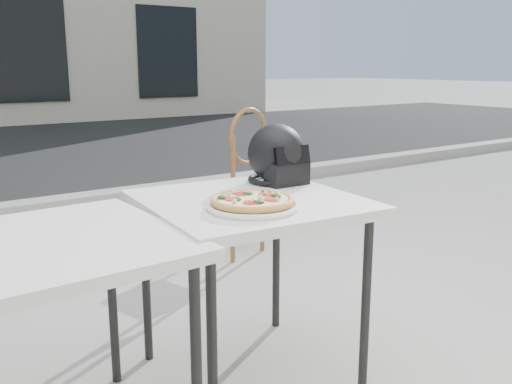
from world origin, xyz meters
TOP-DOWN VIEW (x-y plane):
  - ground at (0.00, 0.00)m, footprint 80.00×80.00m
  - curb at (0.00, 3.00)m, footprint 30.00×0.25m
  - cafe_table_main at (-0.22, -0.34)m, footprint 0.89×0.89m
  - plate at (-0.31, -0.49)m, footprint 0.37×0.37m
  - pizza at (-0.31, -0.49)m, footprint 0.33×0.33m
  - helmet at (0.06, -0.15)m, footprint 0.26×0.27m
  - cafe_chair_main at (0.61, 1.03)m, footprint 0.49×0.49m
  - cafe_table_side at (-1.04, -0.41)m, footprint 0.84×0.84m

SIDE VIEW (x-z plane):
  - ground at x=0.00m, z-range 0.00..0.00m
  - curb at x=0.00m, z-range 0.00..0.12m
  - cafe_chair_main at x=0.61m, z-range 0.06..1.09m
  - cafe_table_side at x=-1.04m, z-range 0.32..1.09m
  - cafe_table_main at x=-0.22m, z-range 0.32..1.10m
  - plate at x=-0.31m, z-range 0.78..0.80m
  - pizza at x=-0.31m, z-range 0.80..0.84m
  - helmet at x=0.06m, z-range 0.77..1.03m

